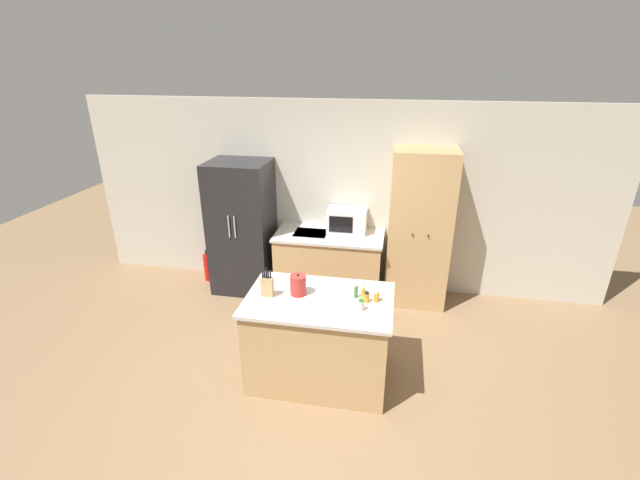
% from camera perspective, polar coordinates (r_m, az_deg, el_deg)
% --- Properties ---
extents(ground_plane, '(14.00, 14.00, 0.00)m').
position_cam_1_polar(ground_plane, '(4.54, -1.91, -19.46)').
color(ground_plane, '#846647').
extents(wall_back, '(7.20, 0.06, 2.60)m').
position_cam_1_polar(wall_back, '(5.91, 2.72, 5.64)').
color(wall_back, beige).
rests_on(wall_back, ground_plane).
extents(refrigerator, '(0.81, 0.72, 1.84)m').
position_cam_1_polar(refrigerator, '(6.00, -10.31, 1.68)').
color(refrigerator, black).
rests_on(refrigerator, ground_plane).
extents(back_counter, '(1.45, 0.72, 0.90)m').
position_cam_1_polar(back_counter, '(5.90, 1.20, -3.23)').
color(back_counter, tan).
rests_on(back_counter, ground_plane).
extents(pantry_cabinet, '(0.78, 0.60, 2.07)m').
position_cam_1_polar(pantry_cabinet, '(5.67, 13.11, 1.39)').
color(pantry_cabinet, tan).
rests_on(pantry_cabinet, ground_plane).
extents(kitchen_island, '(1.42, 0.90, 0.94)m').
position_cam_1_polar(kitchen_island, '(4.42, -0.12, -12.98)').
color(kitchen_island, tan).
rests_on(kitchen_island, ground_plane).
extents(microwave, '(0.52, 0.35, 0.31)m').
position_cam_1_polar(microwave, '(5.77, 3.63, 2.64)').
color(microwave, white).
rests_on(microwave, back_counter).
extents(knife_block, '(0.12, 0.06, 0.30)m').
position_cam_1_polar(knife_block, '(4.18, -7.06, -6.10)').
color(knife_block, tan).
rests_on(knife_block, kitchen_island).
extents(spice_bottle_tall_dark, '(0.05, 0.05, 0.11)m').
position_cam_1_polar(spice_bottle_tall_dark, '(4.10, 6.25, -7.60)').
color(spice_bottle_tall_dark, orange).
rests_on(spice_bottle_tall_dark, kitchen_island).
extents(spice_bottle_short_red, '(0.04, 0.04, 0.15)m').
position_cam_1_polar(spice_bottle_short_red, '(4.15, 4.81, -6.80)').
color(spice_bottle_short_red, '#337033').
rests_on(spice_bottle_short_red, kitchen_island).
extents(spice_bottle_amber_oil, '(0.04, 0.04, 0.12)m').
position_cam_1_polar(spice_bottle_amber_oil, '(4.18, 5.77, -6.89)').
color(spice_bottle_amber_oil, gold).
rests_on(spice_bottle_amber_oil, kitchen_island).
extents(spice_bottle_green_herb, '(0.06, 0.06, 0.11)m').
position_cam_1_polar(spice_bottle_green_herb, '(3.97, 5.50, -8.63)').
color(spice_bottle_green_herb, beige).
rests_on(spice_bottle_green_herb, kitchen_island).
extents(spice_bottle_pale_salt, '(0.05, 0.05, 0.11)m').
position_cam_1_polar(spice_bottle_pale_salt, '(4.13, 7.56, -7.46)').
color(spice_bottle_pale_salt, orange).
rests_on(spice_bottle_pale_salt, kitchen_island).
extents(kettle, '(0.16, 0.16, 0.23)m').
position_cam_1_polar(kettle, '(4.19, -2.94, -6.00)').
color(kettle, '#B72D28').
rests_on(kettle, kitchen_island).
extents(fire_extinguisher, '(0.14, 0.14, 0.48)m').
position_cam_1_polar(fire_extinguisher, '(6.58, -14.63, -3.45)').
color(fire_extinguisher, red).
rests_on(fire_extinguisher, ground_plane).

